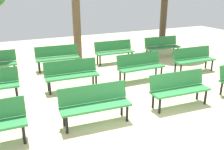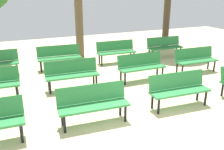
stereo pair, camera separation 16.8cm
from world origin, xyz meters
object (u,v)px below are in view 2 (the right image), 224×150
at_px(bench_r2_c3, 164,46).
at_px(bench_r1_c2, 141,65).
at_px(bench_r1_c1, 72,73).
at_px(bench_r0_c2, 179,88).
at_px(tree_1, 79,28).
at_px(bench_r0_c1, 93,102).
at_px(bench_r2_c2, 116,50).
at_px(bench_r1_c3, 195,58).
at_px(bench_r2_c1, 59,56).

bearing_deg(bench_r2_c3, bench_r1_c2, -135.28).
distance_m(bench_r1_c1, bench_r2_c3, 5.06).
bearing_deg(bench_r1_c2, bench_r0_c2, -91.60).
relative_size(bench_r1_c1, tree_1, 0.64).
relative_size(bench_r0_c1, bench_r2_c2, 1.01).
relative_size(bench_r0_c1, bench_r1_c3, 1.00).
bearing_deg(bench_r2_c3, bench_r2_c2, -179.06).
xyz_separation_m(bench_r2_c2, bench_r2_c3, (2.30, -0.09, 0.00)).
height_order(bench_r0_c1, bench_r2_c1, same).
distance_m(bench_r1_c2, tree_1, 3.82).
bearing_deg(bench_r1_c2, bench_r2_c3, 42.23).
bearing_deg(bench_r2_c3, bench_r0_c1, -136.01).
bearing_deg(bench_r2_c1, bench_r0_c2, -59.66).
xyz_separation_m(bench_r0_c1, bench_r0_c2, (2.30, -0.08, 0.00)).
distance_m(bench_r1_c3, bench_r2_c1, 5.03).
bearing_deg(tree_1, bench_r2_c2, -51.89).
distance_m(bench_r0_c1, bench_r2_c3, 6.28).
height_order(bench_r2_c2, bench_r2_c3, same).
relative_size(bench_r2_c2, bench_r2_c3, 1.00).
distance_m(bench_r0_c2, bench_r2_c2, 4.28).
xyz_separation_m(bench_r1_c2, bench_r2_c1, (-2.26, 2.26, 0.00)).
height_order(bench_r0_c2, bench_r1_c1, same).
relative_size(bench_r0_c2, bench_r2_c1, 1.00).
bearing_deg(bench_r0_c1, bench_r2_c2, 63.37).
distance_m(bench_r2_c3, tree_1, 3.80).
bearing_deg(bench_r0_c2, tree_1, 103.03).
distance_m(bench_r0_c1, tree_1, 5.82).
bearing_deg(bench_r1_c1, bench_r2_c1, 91.70).
distance_m(bench_r0_c1, bench_r2_c1, 4.27).
relative_size(bench_r2_c1, tree_1, 0.64).
relative_size(bench_r0_c1, bench_r2_c1, 1.00).
relative_size(bench_r0_c2, bench_r1_c2, 1.01).
relative_size(bench_r1_c3, bench_r2_c3, 1.00).
bearing_deg(bench_r1_c3, bench_r0_c1, -154.52).
height_order(bench_r1_c2, tree_1, tree_1).
relative_size(bench_r1_c3, bench_r2_c1, 1.00).
bearing_deg(bench_r1_c2, bench_r0_c1, -139.24).
bearing_deg(bench_r2_c3, bench_r2_c1, -178.87).
relative_size(bench_r0_c1, tree_1, 0.64).
xyz_separation_m(bench_r1_c1, bench_r1_c2, (2.31, -0.16, 0.00)).
distance_m(bench_r1_c3, bench_r2_c3, 2.18).
height_order(bench_r0_c1, bench_r1_c1, same).
height_order(bench_r0_c2, bench_r2_c2, same).
xyz_separation_m(bench_r2_c1, bench_r2_c3, (4.62, -0.16, 0.00)).
relative_size(bench_r1_c2, bench_r2_c3, 0.99).
distance_m(bench_r1_c1, bench_r1_c3, 4.52).
bearing_deg(bench_r1_c2, bench_r1_c3, -1.38).
relative_size(bench_r0_c1, bench_r0_c2, 1.00).
distance_m(bench_r0_c2, bench_r1_c3, 3.04).
xyz_separation_m(bench_r0_c2, bench_r2_c2, (0.14, 4.27, 0.00)).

